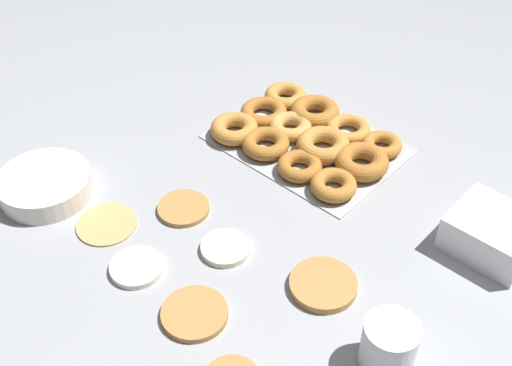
{
  "coord_description": "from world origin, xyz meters",
  "views": [
    {
      "loc": [
        -0.6,
        0.62,
        0.88
      ],
      "look_at": [
        0.03,
        -0.08,
        0.04
      ],
      "focal_mm": 45.0,
      "sensor_mm": 36.0,
      "label": 1
    }
  ],
  "objects_px": {
    "batter_bowl": "(45,185)",
    "container_stack": "(492,233)",
    "donut_tray": "(306,137)",
    "pancake_4": "(107,224)",
    "pancake_1": "(323,285)",
    "pancake_3": "(195,314)",
    "pancake_0": "(225,248)",
    "paper_cup": "(389,346)",
    "pancake_6": "(183,208)",
    "pancake_2": "(137,267)"
  },
  "relations": [
    {
      "from": "pancake_6",
      "to": "container_stack",
      "type": "bearing_deg",
      "value": -147.63
    },
    {
      "from": "pancake_4",
      "to": "container_stack",
      "type": "relative_size",
      "value": 0.77
    },
    {
      "from": "donut_tray",
      "to": "batter_bowl",
      "type": "xyz_separation_m",
      "value": [
        0.29,
        0.48,
        0.0
      ]
    },
    {
      "from": "pancake_2",
      "to": "donut_tray",
      "type": "height_order",
      "value": "donut_tray"
    },
    {
      "from": "pancake_6",
      "to": "donut_tray",
      "type": "bearing_deg",
      "value": -97.76
    },
    {
      "from": "pancake_1",
      "to": "pancake_3",
      "type": "bearing_deg",
      "value": 57.57
    },
    {
      "from": "batter_bowl",
      "to": "container_stack",
      "type": "relative_size",
      "value": 1.24
    },
    {
      "from": "container_stack",
      "to": "pancake_3",
      "type": "bearing_deg",
      "value": 58.52
    },
    {
      "from": "container_stack",
      "to": "paper_cup",
      "type": "bearing_deg",
      "value": 89.34
    },
    {
      "from": "pancake_0",
      "to": "pancake_4",
      "type": "relative_size",
      "value": 0.79
    },
    {
      "from": "pancake_0",
      "to": "pancake_1",
      "type": "height_order",
      "value": "pancake_1"
    },
    {
      "from": "pancake_4",
      "to": "batter_bowl",
      "type": "distance_m",
      "value": 0.16
    },
    {
      "from": "batter_bowl",
      "to": "container_stack",
      "type": "xyz_separation_m",
      "value": [
        -0.73,
        -0.46,
        0.01
      ]
    },
    {
      "from": "pancake_3",
      "to": "container_stack",
      "type": "xyz_separation_m",
      "value": [
        -0.29,
        -0.47,
        0.03
      ]
    },
    {
      "from": "pancake_6",
      "to": "container_stack",
      "type": "xyz_separation_m",
      "value": [
        -0.49,
        -0.31,
        0.03
      ]
    },
    {
      "from": "pancake_2",
      "to": "pancake_6",
      "type": "distance_m",
      "value": 0.17
    },
    {
      "from": "batter_bowl",
      "to": "paper_cup",
      "type": "bearing_deg",
      "value": -169.99
    },
    {
      "from": "donut_tray",
      "to": "container_stack",
      "type": "bearing_deg",
      "value": 177.79
    },
    {
      "from": "pancake_2",
      "to": "batter_bowl",
      "type": "height_order",
      "value": "batter_bowl"
    },
    {
      "from": "pancake_0",
      "to": "donut_tray",
      "type": "xyz_separation_m",
      "value": [
        0.09,
        -0.35,
        0.01
      ]
    },
    {
      "from": "pancake_1",
      "to": "pancake_2",
      "type": "xyz_separation_m",
      "value": [
        0.27,
        0.19,
        -0.0
      ]
    },
    {
      "from": "pancake_0",
      "to": "batter_bowl",
      "type": "height_order",
      "value": "batter_bowl"
    },
    {
      "from": "donut_tray",
      "to": "batter_bowl",
      "type": "bearing_deg",
      "value": 59.36
    },
    {
      "from": "pancake_3",
      "to": "donut_tray",
      "type": "distance_m",
      "value": 0.52
    },
    {
      "from": "pancake_3",
      "to": "batter_bowl",
      "type": "bearing_deg",
      "value": -1.23
    },
    {
      "from": "pancake_6",
      "to": "batter_bowl",
      "type": "height_order",
      "value": "batter_bowl"
    },
    {
      "from": "batter_bowl",
      "to": "container_stack",
      "type": "height_order",
      "value": "container_stack"
    },
    {
      "from": "pancake_3",
      "to": "paper_cup",
      "type": "distance_m",
      "value": 0.32
    },
    {
      "from": "pancake_2",
      "to": "paper_cup",
      "type": "relative_size",
      "value": 1.06
    },
    {
      "from": "pancake_2",
      "to": "container_stack",
      "type": "distance_m",
      "value": 0.65
    },
    {
      "from": "pancake_4",
      "to": "container_stack",
      "type": "bearing_deg",
      "value": -142.37
    },
    {
      "from": "pancake_3",
      "to": "donut_tray",
      "type": "height_order",
      "value": "donut_tray"
    },
    {
      "from": "pancake_0",
      "to": "donut_tray",
      "type": "height_order",
      "value": "donut_tray"
    },
    {
      "from": "pancake_2",
      "to": "container_stack",
      "type": "height_order",
      "value": "container_stack"
    },
    {
      "from": "pancake_6",
      "to": "batter_bowl",
      "type": "distance_m",
      "value": 0.29
    },
    {
      "from": "donut_tray",
      "to": "container_stack",
      "type": "xyz_separation_m",
      "value": [
        -0.45,
        0.02,
        0.02
      ]
    },
    {
      "from": "pancake_4",
      "to": "pancake_6",
      "type": "bearing_deg",
      "value": -121.59
    },
    {
      "from": "paper_cup",
      "to": "pancake_1",
      "type": "bearing_deg",
      "value": -18.18
    },
    {
      "from": "pancake_0",
      "to": "batter_bowl",
      "type": "relative_size",
      "value": 0.49
    },
    {
      "from": "pancake_0",
      "to": "paper_cup",
      "type": "height_order",
      "value": "paper_cup"
    },
    {
      "from": "pancake_3",
      "to": "batter_bowl",
      "type": "relative_size",
      "value": 0.61
    },
    {
      "from": "pancake_0",
      "to": "container_stack",
      "type": "relative_size",
      "value": 0.61
    },
    {
      "from": "donut_tray",
      "to": "paper_cup",
      "type": "relative_size",
      "value": 4.32
    },
    {
      "from": "pancake_3",
      "to": "pancake_4",
      "type": "xyz_separation_m",
      "value": [
        0.28,
        -0.03,
        -0.0
      ]
    },
    {
      "from": "pancake_2",
      "to": "container_stack",
      "type": "bearing_deg",
      "value": -132.96
    },
    {
      "from": "pancake_4",
      "to": "container_stack",
      "type": "xyz_separation_m",
      "value": [
        -0.57,
        -0.44,
        0.03
      ]
    },
    {
      "from": "batter_bowl",
      "to": "pancake_0",
      "type": "bearing_deg",
      "value": -160.74
    },
    {
      "from": "pancake_6",
      "to": "batter_bowl",
      "type": "xyz_separation_m",
      "value": [
        0.24,
        0.15,
        0.02
      ]
    },
    {
      "from": "pancake_1",
      "to": "batter_bowl",
      "type": "relative_size",
      "value": 0.64
    },
    {
      "from": "pancake_4",
      "to": "batter_bowl",
      "type": "bearing_deg",
      "value": 8.73
    }
  ]
}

